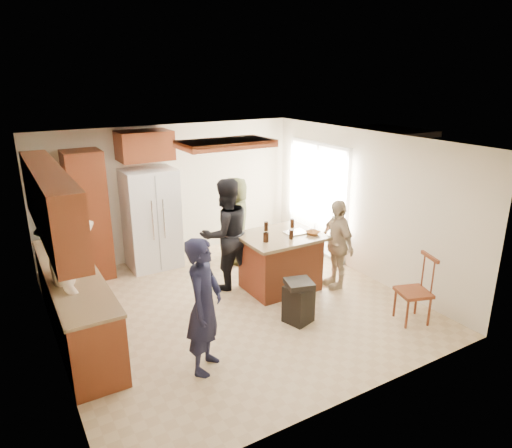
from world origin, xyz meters
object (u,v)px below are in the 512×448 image
person_behind_right (237,221)px  person_side_right (337,244)px  person_front_left (204,306)px  trash_bin (299,301)px  refrigerator (151,219)px  person_behind_left (226,234)px  spindle_chair (415,292)px  person_counter (72,279)px  kitchen_island (280,261)px

person_behind_right → person_side_right: 1.96m
person_front_left → trash_bin: (1.58, 0.32, -0.51)m
person_side_right → refrigerator: (-2.31, 2.35, 0.16)m
person_behind_left → refrigerator: size_ratio=1.02×
person_behind_left → spindle_chair: person_behind_left is taller
person_counter → refrigerator: bearing=-42.4°
person_counter → spindle_chair: (4.21, -1.82, -0.47)m
person_side_right → kitchen_island: 0.96m
person_behind_right → kitchen_island: person_behind_right is taller
person_front_left → refrigerator: bearing=36.2°
person_side_right → refrigerator: size_ratio=0.82×
trash_bin → spindle_chair: (1.41, -0.82, 0.13)m
person_behind_left → refrigerator: person_behind_left is taller
person_side_right → person_counter: size_ratio=0.80×
person_side_right → spindle_chair: size_ratio=1.49×
person_side_right → trash_bin: size_ratio=2.35×
refrigerator → spindle_chair: bearing=-56.5°
refrigerator → spindle_chair: 4.59m
person_behind_left → trash_bin: 1.69m
person_counter → trash_bin: size_ratio=2.93×
person_side_right → trash_bin: (-1.20, -0.64, -0.42)m
person_counter → spindle_chair: person_counter is taller
person_counter → refrigerator: person_counter is taller
person_counter → person_behind_right: bearing=-68.0°
person_front_left → refrigerator: size_ratio=0.92×
spindle_chair → person_front_left: bearing=170.6°
person_behind_left → person_counter: (-2.44, -0.55, 0.01)m
person_behind_left → person_side_right: bearing=146.6°
person_behind_right → refrigerator: refrigerator is taller
refrigerator → kitchen_island: refrigerator is taller
spindle_chair → person_behind_left: bearing=126.8°
person_behind_right → person_side_right: (0.91, -1.74, -0.07)m
person_behind_right → trash_bin: person_behind_right is taller
person_behind_left → trash_bin: bearing=99.6°
trash_bin → spindle_chair: 1.64m
person_behind_right → person_counter: person_counter is taller
person_behind_left → person_front_left: bearing=53.3°
person_side_right → trash_bin: 1.43m
refrigerator → person_front_left: bearing=-98.1°
person_behind_right → spindle_chair: (1.12, -3.19, -0.35)m
person_front_left → spindle_chair: size_ratio=1.67×
person_counter → spindle_chair: size_ratio=1.85×
person_behind_left → kitchen_island: (0.72, -0.51, -0.44)m
kitchen_island → trash_bin: (-0.37, -1.03, -0.16)m
person_front_left → kitchen_island: (1.95, 1.35, -0.36)m
person_side_right → person_counter: (-4.00, 0.36, 0.18)m
spindle_chair → refrigerator: bearing=123.5°
person_counter → trash_bin: person_counter is taller
person_front_left → person_behind_left: bearing=10.9°
person_behind_left → refrigerator: bearing=-65.7°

